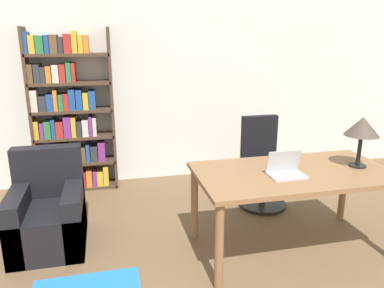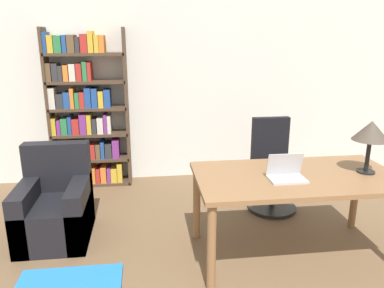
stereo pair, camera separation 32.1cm
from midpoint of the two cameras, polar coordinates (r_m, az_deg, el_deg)
wall_back at (r=5.07m, az=-0.60°, el=9.69°), size 8.00×0.06×2.70m
desk at (r=3.41m, az=18.26°, el=-5.95°), size 1.74×0.92×0.77m
laptop at (r=3.23m, az=16.97°, el=-4.40°), size 0.30×0.20×0.21m
table_lamp at (r=3.57m, az=27.99°, el=1.58°), size 0.30×0.30×0.46m
office_chair at (r=4.38m, az=14.13°, el=-3.90°), size 0.55×0.55×1.04m
armchair at (r=3.87m, az=-17.86°, el=-9.51°), size 0.64×0.74×0.90m
bookshelf at (r=4.95m, az=-14.25°, el=4.11°), size 1.00×0.28×2.02m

